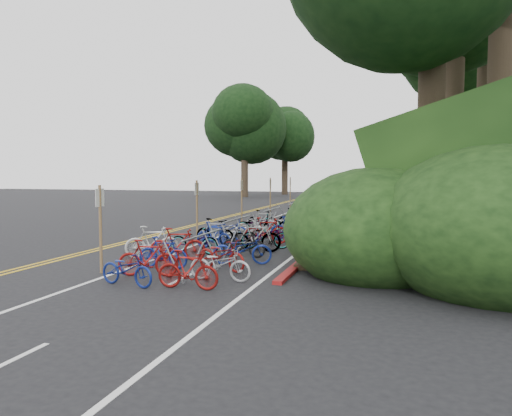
% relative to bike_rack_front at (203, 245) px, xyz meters
% --- Properties ---
extents(ground, '(120.00, 120.00, 0.00)m').
position_rel_bike_rack_front_xyz_m(ground, '(-3.43, 1.28, -0.81)').
color(ground, black).
rests_on(ground, ground).
extents(road_markings, '(7.47, 80.00, 0.01)m').
position_rel_bike_rack_front_xyz_m(road_markings, '(-2.80, 11.37, -0.81)').
color(road_markings, gold).
rests_on(road_markings, ground).
extents(red_curb, '(0.25, 28.00, 0.10)m').
position_rel_bike_rack_front_xyz_m(red_curb, '(2.27, 13.28, -0.76)').
color(red_curb, maroon).
rests_on(red_curb, ground).
extents(embankment, '(14.30, 48.14, 9.11)m').
position_rel_bike_rack_front_xyz_m(embankment, '(9.53, 20.31, 1.76)').
color(embankment, black).
rests_on(embankment, ground).
extents(tree_cluster, '(33.56, 54.97, 20.39)m').
position_rel_bike_rack_front_xyz_m(tree_cluster, '(6.33, 23.31, 11.86)').
color(tree_cluster, '#2D2319').
rests_on(tree_cluster, ground).
extents(bike_rack_front, '(1.12, 2.77, 1.12)m').
position_rel_bike_rack_front_xyz_m(bike_rack_front, '(0.00, 0.00, 0.00)').
color(bike_rack_front, gray).
rests_on(bike_rack_front, ground).
extents(bike_racks_rest, '(1.14, 23.00, 1.17)m').
position_rel_bike_rack_front_xyz_m(bike_racks_rest, '(-0.43, 14.28, 0.04)').
color(bike_racks_rest, gray).
rests_on(bike_racks_rest, ground).
extents(signpost_near, '(0.08, 0.40, 2.46)m').
position_rel_bike_rack_front_xyz_m(signpost_near, '(-2.81, -0.62, 0.60)').
color(signpost_near, brown).
rests_on(signpost_near, ground).
extents(signposts_rest, '(0.08, 18.40, 2.50)m').
position_rel_bike_rack_front_xyz_m(signposts_rest, '(-2.83, 15.28, 0.62)').
color(signposts_rest, brown).
rests_on(signposts_rest, ground).
extents(bike_front, '(1.23, 1.81, 1.06)m').
position_rel_bike_rack_front_xyz_m(bike_front, '(-2.62, 2.02, -0.28)').
color(bike_front, beige).
rests_on(bike_front, ground).
extents(bike_valet, '(3.42, 14.92, 1.10)m').
position_rel_bike_rack_front_xyz_m(bike_valet, '(-0.48, 4.87, -0.32)').
color(bike_valet, navy).
rests_on(bike_valet, ground).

